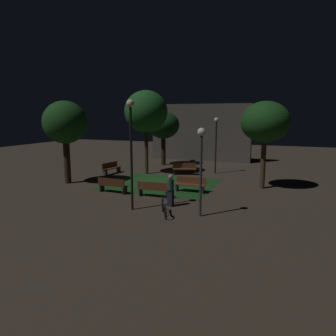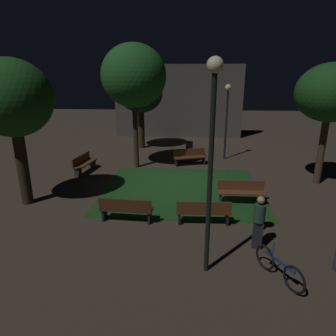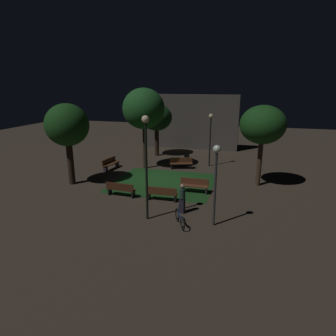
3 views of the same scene
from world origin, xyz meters
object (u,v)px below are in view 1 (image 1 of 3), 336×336
at_px(bench_front_left, 112,185).
at_px(lamp_post_near_wall, 131,137).
at_px(lamp_post_path_center, 216,135).
at_px(bicycle, 164,208).
at_px(tree_left_canopy, 65,123).
at_px(tree_right_canopy, 265,122).
at_px(lamp_post_plaza_west, 201,156).
at_px(tree_lawn_side, 146,112).
at_px(pedestrian, 171,190).
at_px(bench_front_right, 153,189).
at_px(bench_path_side, 190,184).
at_px(bench_back_row, 184,168).
at_px(trash_bin, 193,165).
at_px(tree_near_wall, 163,126).
at_px(bench_lawn_edge, 111,167).

distance_m(bench_front_left, lamp_post_near_wall, 4.66).
bearing_deg(lamp_post_path_center, bicycle, -89.39).
bearing_deg(tree_left_canopy, tree_right_canopy, 14.21).
distance_m(lamp_post_path_center, lamp_post_plaza_west, 10.70).
distance_m(lamp_post_plaza_west, bicycle, 2.90).
bearing_deg(tree_right_canopy, tree_lawn_side, 167.73).
xyz_separation_m(tree_left_canopy, tree_right_canopy, (12.24, 3.10, 0.08)).
xyz_separation_m(lamp_post_path_center, pedestrian, (-0.10, -9.61, -2.10)).
distance_m(bench_front_left, bicycle, 5.11).
bearing_deg(bench_front_left, bench_front_right, -0.00).
bearing_deg(tree_lawn_side, bench_path_side, -41.92).
distance_m(bench_back_row, bench_path_side, 5.44).
bearing_deg(tree_right_canopy, trash_bin, 140.81).
bearing_deg(lamp_post_near_wall, tree_left_canopy, 151.10).
relative_size(tree_near_wall, lamp_post_near_wall, 0.93).
height_order(tree_near_wall, tree_right_canopy, tree_right_canopy).
relative_size(tree_near_wall, tree_left_canopy, 0.89).
distance_m(bench_back_row, pedestrian, 8.48).
relative_size(bench_front_right, tree_right_canopy, 0.34).
bearing_deg(tree_left_canopy, tree_lawn_side, 55.32).
bearing_deg(bench_path_side, bicycle, -87.83).
xyz_separation_m(lamp_post_plaza_west, pedestrian, (-1.78, 0.96, -1.89)).
bearing_deg(bicycle, bench_front_right, 122.38).
height_order(bench_path_side, tree_lawn_side, tree_lawn_side).
xyz_separation_m(bench_front_right, bench_back_row, (-0.48, 6.94, 0.00)).
distance_m(bench_lawn_edge, pedestrian, 9.93).
bearing_deg(lamp_post_path_center, tree_right_canopy, -45.74).
bearing_deg(bench_back_row, lamp_post_path_center, 33.32).
bearing_deg(trash_bin, lamp_post_near_wall, -87.69).
bearing_deg(pedestrian, lamp_post_plaza_west, -28.34).
bearing_deg(tree_left_canopy, bench_lawn_edge, 77.51).
bearing_deg(bench_path_side, bench_lawn_edge, 155.57).
bearing_deg(tree_left_canopy, tree_near_wall, 72.14).
height_order(tree_right_canopy, lamp_post_path_center, tree_right_canopy).
height_order(tree_near_wall, bicycle, tree_near_wall).
height_order(tree_near_wall, lamp_post_path_center, tree_near_wall).
distance_m(bench_lawn_edge, trash_bin, 6.70).
relative_size(bench_front_left, bench_back_row, 0.98).
height_order(tree_lawn_side, lamp_post_near_wall, tree_lawn_side).
distance_m(tree_lawn_side, tree_left_canopy, 6.14).
distance_m(bench_front_right, lamp_post_near_wall, 3.88).
bearing_deg(bench_front_right, bench_path_side, 50.87).
bearing_deg(bench_front_left, pedestrian, -17.51).
bearing_deg(bench_path_side, tree_right_canopy, 32.55).
height_order(tree_near_wall, pedestrian, tree_near_wall).
relative_size(tree_lawn_side, lamp_post_near_wall, 1.22).
bearing_deg(bench_lawn_edge, bench_front_right, -41.76).
bearing_deg(pedestrian, trash_bin, 100.76).
bearing_deg(lamp_post_path_center, bench_back_row, -146.68).
distance_m(bench_lawn_edge, bicycle, 11.06).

